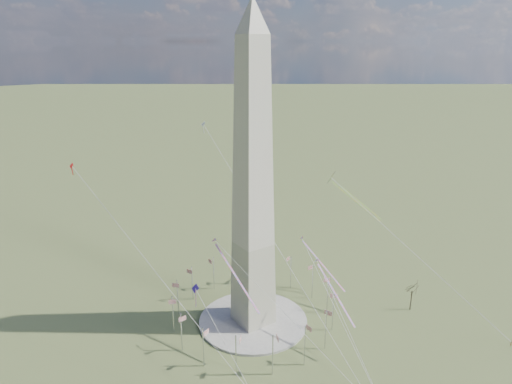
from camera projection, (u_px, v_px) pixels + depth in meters
ground at (253, 322)px, 152.16m from camera, size 2000.00×2000.00×0.00m
plaza at (253, 321)px, 152.04m from camera, size 36.00×36.00×0.80m
washington_monument at (253, 185)px, 137.10m from camera, size 15.56×15.56×100.00m
flagpole_ring at (253, 303)px, 149.88m from camera, size 54.40×54.40×13.00m
tree_near at (412, 290)px, 156.55m from camera, size 6.28×6.28×10.98m
person_east at (511, 344)px, 139.70m from camera, size 0.62×0.45×1.57m
kite_delta_black at (334, 180)px, 164.15m from camera, size 15.32×19.99×17.16m
kite_diamond_purple at (195, 291)px, 133.72m from camera, size 1.53×2.58×8.16m
kite_streamer_left at (330, 284)px, 137.55m from camera, size 3.41×19.73×13.56m
kite_streamer_mid at (229, 265)px, 134.71m from camera, size 2.63×22.71×15.59m
kite_streamer_right at (316, 257)px, 162.20m from camera, size 4.12×20.84×14.34m
kite_small_red at (72, 167)px, 145.77m from camera, size 1.11×1.79×4.10m
kite_small_white at (203, 125)px, 169.71m from camera, size 1.42×2.10×4.46m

